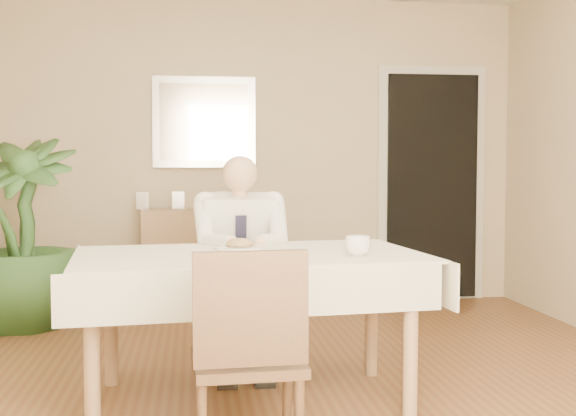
{
  "coord_description": "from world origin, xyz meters",
  "views": [
    {
      "loc": [
        -0.52,
        -3.65,
        1.19
      ],
      "look_at": [
        0.0,
        0.35,
        0.95
      ],
      "focal_mm": 45.0,
      "sensor_mm": 36.0,
      "label": 1
    }
  ],
  "objects": [
    {
      "name": "chair_near",
      "position": [
        -0.32,
        -0.98,
        0.5
      ],
      "size": [
        0.44,
        0.44,
        0.88
      ],
      "rotation": [
        0.0,
        0.0,
        0.05
      ],
      "color": "#3E2714",
      "rests_on": "ground"
    },
    {
      "name": "chair_far",
      "position": [
        -0.25,
        0.79,
        0.49
      ],
      "size": [
        0.42,
        0.42,
        0.88
      ],
      "rotation": [
        0.0,
        0.0,
        0.01
      ],
      "color": "#3E2714",
      "rests_on": "ground"
    },
    {
      "name": "fork",
      "position": [
        -0.33,
        0.03,
        0.78
      ],
      "size": [
        0.01,
        0.13,
        0.01
      ],
      "primitive_type": "cylinder",
      "rotation": [
        1.57,
        0.0,
        0.0
      ],
      "color": "silver",
      "rests_on": "dining_table"
    },
    {
      "name": "dining_table",
      "position": [
        -0.25,
        -0.08,
        0.67
      ],
      "size": [
        1.81,
        1.18,
        0.75
      ],
      "rotation": [
        0.0,
        0.0,
        0.1
      ],
      "color": "#99784E",
      "rests_on": "ground"
    },
    {
      "name": "seated_man",
      "position": [
        -0.25,
        0.51,
        0.69
      ],
      "size": [
        0.48,
        0.72,
        1.24
      ],
      "color": "white",
      "rests_on": "ground"
    },
    {
      "name": "doorway",
      "position": [
        1.55,
        2.46,
        1.0
      ],
      "size": [
        0.96,
        0.07,
        2.1
      ],
      "color": "beige",
      "rests_on": "ground"
    },
    {
      "name": "photo_frame_center",
      "position": [
        -0.65,
        2.38,
        0.9
      ],
      "size": [
        0.1,
        0.02,
        0.14
      ],
      "primitive_type": "cube",
      "color": "silver",
      "rests_on": "sideboard"
    },
    {
      "name": "mirror",
      "position": [
        -0.43,
        2.47,
        1.55
      ],
      "size": [
        0.86,
        0.04,
        0.76
      ],
      "color": "silver",
      "rests_on": "room"
    },
    {
      "name": "coffee_mug",
      "position": [
        0.26,
        -0.27,
        0.8
      ],
      "size": [
        0.14,
        0.14,
        0.1
      ],
      "primitive_type": "imported",
      "rotation": [
        0.0,
        0.0,
        -0.1
      ],
      "color": "white",
      "rests_on": "dining_table"
    },
    {
      "name": "photo_frame_left",
      "position": [
        -0.94,
        2.33,
        0.9
      ],
      "size": [
        0.1,
        0.02,
        0.14
      ],
      "primitive_type": "cube",
      "color": "silver",
      "rests_on": "sideboard"
    },
    {
      "name": "photo_frame_right",
      "position": [
        -0.29,
        2.38,
        0.9
      ],
      "size": [
        0.1,
        0.02,
        0.14
      ],
      "primitive_type": "cube",
      "color": "silver",
      "rests_on": "sideboard"
    },
    {
      "name": "plate",
      "position": [
        -0.29,
        0.09,
        0.76
      ],
      "size": [
        0.26,
        0.26,
        0.02
      ],
      "primitive_type": "cylinder",
      "color": "white",
      "rests_on": "dining_table"
    },
    {
      "name": "food",
      "position": [
        -0.29,
        0.09,
        0.78
      ],
      "size": [
        0.14,
        0.14,
        0.06
      ],
      "primitive_type": "ellipsoid",
      "color": "olive",
      "rests_on": "dining_table"
    },
    {
      "name": "knife",
      "position": [
        -0.25,
        0.03,
        0.78
      ],
      "size": [
        0.01,
        0.13,
        0.01
      ],
      "primitive_type": "cylinder",
      "rotation": [
        1.57,
        0.0,
        0.0
      ],
      "color": "silver",
      "rests_on": "dining_table"
    },
    {
      "name": "room",
      "position": [
        0.0,
        0.0,
        1.3
      ],
      "size": [
        5.0,
        5.02,
        2.6
      ],
      "color": "brown",
      "rests_on": "ground"
    },
    {
      "name": "window",
      "position": [
        0.0,
        -2.47,
        1.45
      ],
      "size": [
        1.34,
        0.04,
        1.44
      ],
      "color": "beige",
      "rests_on": "room"
    },
    {
      "name": "sideboard",
      "position": [
        -0.43,
        2.32,
        0.42
      ],
      "size": [
        1.05,
        0.41,
        0.83
      ],
      "primitive_type": "cube",
      "rotation": [
        0.0,
        0.0,
        0.05
      ],
      "color": "#99784E",
      "rests_on": "ground"
    },
    {
      "name": "potted_palm",
      "position": [
        -1.77,
        1.77,
        0.7
      ],
      "size": [
        0.95,
        0.95,
        1.39
      ],
      "primitive_type": "imported",
      "rotation": [
        0.0,
        0.0,
        -0.26
      ],
      "color": "#2F5827",
      "rests_on": "ground"
    }
  ]
}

